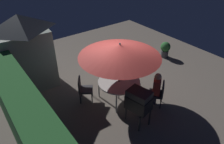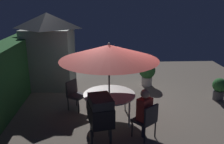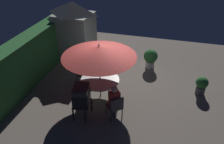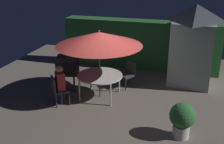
{
  "view_description": "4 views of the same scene",
  "coord_description": "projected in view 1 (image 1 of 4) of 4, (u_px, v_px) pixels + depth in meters",
  "views": [
    {
      "loc": [
        -5.22,
        4.07,
        4.91
      ],
      "look_at": [
        -0.52,
        0.55,
        1.13
      ],
      "focal_mm": 33.79,
      "sensor_mm": 36.0,
      "label": 1
    },
    {
      "loc": [
        -6.79,
        0.58,
        3.31
      ],
      "look_at": [
        -0.16,
        0.26,
        1.23
      ],
      "focal_mm": 38.32,
      "sensor_mm": 36.0,
      "label": 2
    },
    {
      "loc": [
        -7.21,
        -1.89,
        5.38
      ],
      "look_at": [
        -0.37,
        -0.02,
        0.95
      ],
      "focal_mm": 35.87,
      "sensor_mm": 36.0,
      "label": 3
    },
    {
      "loc": [
        1.97,
        -7.21,
        3.97
      ],
      "look_at": [
        -0.28,
        0.4,
        0.88
      ],
      "focal_mm": 43.77,
      "sensor_mm": 36.0,
      "label": 4
    }
  ],
  "objects": [
    {
      "name": "bbq_grill",
      "position": [
        139.0,
        101.0,
        6.18
      ],
      "size": [
        0.79,
        0.64,
        1.2
      ],
      "color": "black",
      "rests_on": "ground"
    },
    {
      "name": "garden_shed",
      "position": [
        25.0,
        52.0,
        7.58
      ],
      "size": [
        1.6,
        1.9,
        2.79
      ],
      "color": "gray",
      "rests_on": "ground"
    },
    {
      "name": "ground_plane",
      "position": [
        115.0,
        86.0,
        8.22
      ],
      "size": [
        11.0,
        11.0,
        0.0
      ],
      "primitive_type": "plane",
      "color": "#6B6056"
    },
    {
      "name": "potted_plant_by_shed",
      "position": [
        110.0,
        48.0,
        9.87
      ],
      "size": [
        0.63,
        0.63,
        0.92
      ],
      "color": "silver",
      "rests_on": "ground"
    },
    {
      "name": "patio_table",
      "position": [
        119.0,
        82.0,
        7.21
      ],
      "size": [
        1.44,
        1.44,
        0.76
      ],
      "color": "white",
      "rests_on": "ground"
    },
    {
      "name": "patio_umbrella",
      "position": [
        120.0,
        50.0,
        6.54
      ],
      "size": [
        2.64,
        2.64,
        2.19
      ],
      "color": "#4C4C51",
      "rests_on": "ground"
    },
    {
      "name": "chair_far_side",
      "position": [
        83.0,
        88.0,
        7.25
      ],
      "size": [
        0.64,
        0.64,
        0.9
      ],
      "color": "#38383D",
      "rests_on": "ground"
    },
    {
      "name": "hedge_backdrop",
      "position": [
        17.0,
        103.0,
        5.93
      ],
      "size": [
        6.27,
        0.75,
        1.95
      ],
      "color": "#28602D",
      "rests_on": "ground"
    },
    {
      "name": "person_in_red",
      "position": [
        157.0,
        86.0,
        6.91
      ],
      "size": [
        0.4,
        0.41,
        1.26
      ],
      "color": "#CC3D33",
      "rests_on": "ground"
    },
    {
      "name": "chair_near_shed",
      "position": [
        159.0,
        93.0,
        7.04
      ],
      "size": [
        0.65,
        0.65,
        0.9
      ],
      "color": "#38383D",
      "rests_on": "ground"
    },
    {
      "name": "potted_plant_by_grill",
      "position": [
        165.0,
        49.0,
        10.01
      ],
      "size": [
        0.47,
        0.47,
        0.76
      ],
      "color": "#4C4C51",
      "rests_on": "ground"
    }
  ]
}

